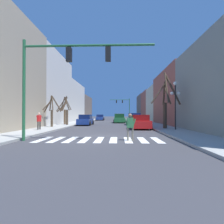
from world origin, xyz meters
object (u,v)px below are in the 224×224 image
(car_parked_right_far, at_px, (140,122))
(street_tree_right_near, at_px, (65,111))
(car_driving_away_lane, at_px, (119,119))
(pedestrian_near_right_corner, at_px, (39,119))
(street_tree_left_far, at_px, (65,112))
(car_parked_right_near, at_px, (134,119))
(car_driving_toward_lane, at_px, (100,118))
(street_tree_right_mid, at_px, (166,103))
(traffic_signal_near, at_px, (63,66))
(street_tree_left_near, at_px, (52,110))
(traffic_signal_far, at_px, (124,104))
(car_parked_left_far, at_px, (120,117))
(car_parked_left_mid, at_px, (86,120))
(pedestrian_on_right_sidewalk, at_px, (130,125))
(street_lamp_right_corner, at_px, (175,96))

(car_parked_right_far, bearing_deg, street_tree_right_near, 64.45)
(car_driving_away_lane, bearing_deg, car_parked_right_far, -170.95)
(pedestrian_near_right_corner, height_order, street_tree_left_far, street_tree_left_far)
(pedestrian_near_right_corner, bearing_deg, car_parked_right_near, -29.23)
(car_driving_toward_lane, relative_size, street_tree_right_mid, 0.76)
(traffic_signal_near, distance_m, pedestrian_near_right_corner, 8.13)
(car_parked_right_near, bearing_deg, car_driving_toward_lane, 20.03)
(car_parked_right_near, relative_size, street_tree_right_mid, 0.73)
(car_driving_away_lane, bearing_deg, street_tree_left_near, 147.48)
(traffic_signal_far, relative_size, pedestrian_near_right_corner, 3.94)
(car_parked_right_near, bearing_deg, street_tree_left_far, 95.44)
(street_tree_right_near, xyz_separation_m, street_tree_right_mid, (12.31, -5.71, 0.78))
(traffic_signal_far, xyz_separation_m, car_parked_right_far, (0.73, -32.83, -3.84))
(car_parked_left_far, xyz_separation_m, car_parked_right_far, (2.06, -23.68, -0.10))
(car_parked_left_mid, height_order, street_tree_left_near, street_tree_left_near)
(traffic_signal_near, bearing_deg, street_tree_left_far, 106.59)
(car_parked_left_far, bearing_deg, car_driving_toward_lane, 56.79)
(car_driving_away_lane, xyz_separation_m, car_driving_toward_lane, (-5.04, 13.39, -0.07))
(car_driving_toward_lane, height_order, pedestrian_on_right_sidewalk, pedestrian_on_right_sidewalk)
(car_parked_right_near, relative_size, car_parked_right_far, 0.99)
(traffic_signal_near, relative_size, street_tree_right_near, 1.99)
(car_parked_right_near, height_order, car_driving_toward_lane, car_parked_right_near)
(traffic_signal_far, bearing_deg, pedestrian_near_right_corner, -104.50)
(car_parked_right_near, distance_m, pedestrian_on_right_sidewalk, 15.94)
(traffic_signal_far, bearing_deg, pedestrian_on_right_sidewalk, -91.30)
(traffic_signal_far, height_order, car_parked_right_far, traffic_signal_far)
(car_driving_toward_lane, relative_size, pedestrian_on_right_sidewalk, 2.70)
(car_driving_away_lane, xyz_separation_m, car_parked_left_mid, (-5.07, -7.13, -0.06))
(car_driving_toward_lane, bearing_deg, car_parked_right_far, -165.07)
(car_parked_right_far, bearing_deg, car_parked_left_far, 4.96)
(traffic_signal_near, bearing_deg, pedestrian_near_right_corner, 124.95)
(car_parked_left_mid, bearing_deg, car_driving_away_lane, -35.43)
(street_lamp_right_corner, relative_size, car_parked_right_near, 1.08)
(street_tree_left_near, bearing_deg, street_tree_left_far, 89.77)
(street_tree_right_mid, bearing_deg, pedestrian_on_right_sidewalk, -118.96)
(street_lamp_right_corner, xyz_separation_m, street_tree_right_mid, (-0.48, 1.47, -0.60))
(traffic_signal_near, relative_size, car_parked_right_far, 1.87)
(traffic_signal_near, bearing_deg, car_driving_toward_lane, 92.36)
(car_parked_right_near, xyz_separation_m, car_parked_right_far, (-0.04, -7.16, -0.09))
(traffic_signal_far, xyz_separation_m, car_parked_left_far, (-1.33, -9.15, -3.74))
(pedestrian_near_right_corner, relative_size, pedestrian_on_right_sidewalk, 0.98)
(car_parked_left_mid, relative_size, pedestrian_on_right_sidewalk, 2.88)
(pedestrian_near_right_corner, distance_m, street_tree_left_near, 4.01)
(car_driving_away_lane, xyz_separation_m, street_tree_right_near, (-7.57, -9.01, 1.20))
(car_parked_left_far, height_order, street_tree_right_near, street_tree_right_near)
(street_tree_left_near, bearing_deg, street_lamp_right_corner, -14.84)
(traffic_signal_near, relative_size, car_parked_right_near, 1.88)
(pedestrian_on_right_sidewalk, relative_size, street_tree_left_far, 0.40)
(street_lamp_right_corner, relative_size, street_tree_right_mid, 0.79)
(pedestrian_on_right_sidewalk, height_order, street_tree_right_near, street_tree_right_near)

